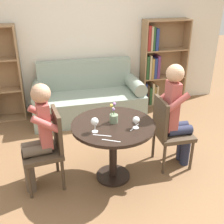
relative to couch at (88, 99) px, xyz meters
name	(u,v)px	position (x,y,z in m)	size (l,w,h in m)	color
ground_plane	(113,176)	(0.00, -1.71, -0.31)	(16.00, 16.00, 0.00)	brown
back_wall	(81,32)	(0.00, 0.42, 1.04)	(5.20, 0.05, 2.70)	silver
round_table	(113,135)	(0.00, -1.71, 0.26)	(0.92, 0.92, 0.71)	black
couch	(88,99)	(0.00, 0.00, 0.00)	(1.81, 0.80, 0.92)	gray
bookshelf_right	(157,65)	(1.33, 0.27, 0.42)	(0.81, 0.28, 1.53)	#93704C
chair_left	(48,146)	(-0.72, -1.63, 0.18)	(0.47, 0.47, 0.90)	#473828
chair_right	(168,130)	(0.72, -1.62, 0.18)	(0.43, 0.43, 0.90)	#473828
person_left	(38,135)	(-0.81, -1.65, 0.34)	(0.44, 0.37, 1.22)	brown
person_right	(177,114)	(0.80, -1.62, 0.38)	(0.42, 0.35, 1.31)	#282D47
wine_glass_left	(95,122)	(-0.23, -1.83, 0.52)	(0.08, 0.08, 0.16)	white
wine_glass_right	(136,120)	(0.21, -1.86, 0.49)	(0.07, 0.07, 0.13)	white
flower_vase	(114,116)	(0.02, -1.67, 0.48)	(0.09, 0.09, 0.24)	gray
knife_left_setting	(111,141)	(-0.11, -2.05, 0.41)	(0.17, 0.10, 0.00)	silver
fork_left_setting	(102,135)	(-0.17, -1.93, 0.41)	(0.18, 0.09, 0.00)	silver
knife_right_setting	(135,127)	(0.20, -1.85, 0.41)	(0.14, 0.14, 0.00)	silver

